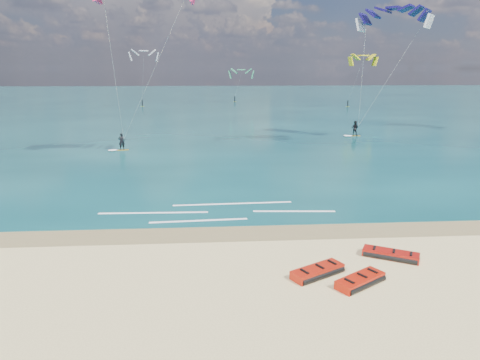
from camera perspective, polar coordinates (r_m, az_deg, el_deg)
name	(u,v)px	position (r m, az deg, el deg)	size (l,w,h in m)	color
ground	(220,133)	(59.27, -2.63, 6.25)	(320.00, 320.00, 0.00)	tan
wet_sand_strip	(236,233)	(23.32, -0.52, -7.09)	(320.00, 2.40, 0.01)	brown
sea	(215,100)	(122.93, -3.32, 10.61)	(320.00, 200.00, 0.04)	#0B363C
packed_kite_left	(317,275)	(19.18, 10.27, -12.39)	(2.68, 1.18, 0.43)	#AF1909
packed_kite_mid	(390,258)	(21.66, 19.41, -9.75)	(2.72, 1.11, 0.40)	#9F120B
packed_kite_right	(360,285)	(18.83, 15.69, -13.27)	(2.51, 1.16, 0.42)	#B51807
kitesurfer_main	(132,60)	(43.62, -14.25, 15.22)	(12.09, 8.33, 18.52)	gold
kitesurfer_far	(376,64)	(56.37, 17.64, 14.49)	(9.43, 7.79, 17.05)	gold
shoreline_foam	(217,211)	(26.69, -3.08, -4.17)	(14.62, 3.64, 0.01)	white
distant_kites	(246,83)	(100.94, 0.83, 12.86)	(53.97, 19.59, 12.38)	#2F825B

